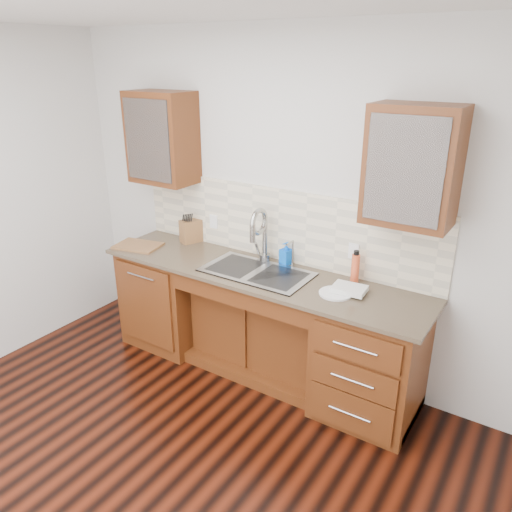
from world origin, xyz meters
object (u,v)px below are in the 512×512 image
Objects in this scene: plate at (336,293)px; cutting_board at (138,246)px; water_bottle at (355,269)px; soap_bottle at (286,253)px; knife_block at (191,231)px.

cutting_board reaches higher than plate.
water_bottle is at bearing 81.73° from plate.
soap_bottle is 0.82× the size of water_bottle.
water_bottle is 1.91m from cutting_board.
water_bottle is at bearing 21.77° from knife_block.
cutting_board is at bearing -170.15° from water_bottle.
knife_block is (-1.57, 0.02, -0.01)m from water_bottle.
knife_block is 0.53× the size of cutting_board.
water_bottle is (0.60, -0.04, 0.02)m from soap_bottle.
cutting_board is at bearing -149.14° from soap_bottle.
water_bottle reaches higher than soap_bottle.
soap_bottle is 0.64m from plate.
water_bottle reaches higher than cutting_board.
knife_block reaches higher than plate.
water_bottle is at bearing 9.85° from cutting_board.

